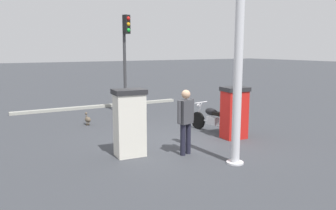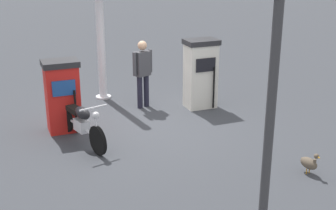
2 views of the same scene
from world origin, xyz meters
TOP-DOWN VIEW (x-y plane):
  - ground_plane at (0.00, 0.00)m, footprint 120.00×120.00m
  - fuel_pump_near at (-0.57, -1.68)m, footprint 0.66×0.79m
  - fuel_pump_far at (-0.57, 1.68)m, footprint 0.65×0.82m
  - motorcycle_near_pump at (0.27, -1.55)m, footprint 1.97×0.58m
  - attendant_person at (-1.18, 0.43)m, footprint 0.28×0.57m
  - wandering_duck at (3.32, 1.57)m, footprint 0.43×0.19m
  - roadside_traffic_light at (4.43, -0.39)m, footprint 0.40×0.30m
  - canopy_support_pole at (-2.34, -0.20)m, footprint 0.40×0.40m
  - road_edge_kerb at (6.56, 0.00)m, footprint 0.38×7.56m

SIDE VIEW (x-z plane):
  - ground_plane at x=0.00m, z-range 0.00..0.00m
  - road_edge_kerb at x=6.56m, z-range 0.00..0.12m
  - wandering_duck at x=3.32m, z-range -0.01..0.43m
  - motorcycle_near_pump at x=0.27m, z-range -0.02..0.90m
  - fuel_pump_near at x=-0.57m, z-range 0.01..1.55m
  - fuel_pump_far at x=-0.57m, z-range 0.01..1.69m
  - attendant_person at x=-1.18m, z-range 0.12..1.76m
  - canopy_support_pole at x=-2.34m, z-range -0.08..4.09m
  - roadside_traffic_light at x=4.43m, z-range 0.71..4.64m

